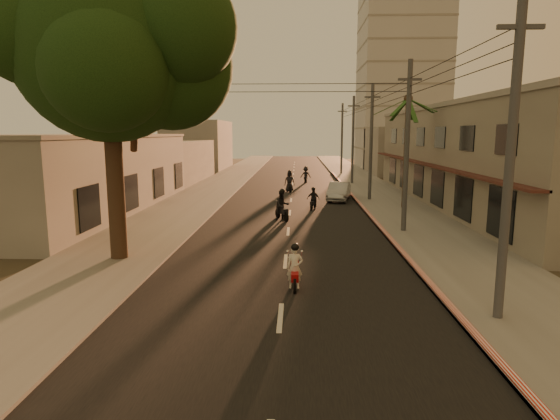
# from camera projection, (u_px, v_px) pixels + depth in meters

# --- Properties ---
(ground) EXTENTS (160.00, 160.00, 0.00)m
(ground) POSITION_uv_depth(u_px,v_px,m) (284.00, 276.00, 17.50)
(ground) COLOR #383023
(ground) RESTS_ON ground
(road) EXTENTS (10.00, 140.00, 0.02)m
(road) POSITION_uv_depth(u_px,v_px,m) (291.00, 200.00, 37.22)
(road) COLOR black
(road) RESTS_ON ground
(sidewalk_right) EXTENTS (5.00, 140.00, 0.12)m
(sidewalk_right) POSITION_uv_depth(u_px,v_px,m) (386.00, 200.00, 36.94)
(sidewalk_right) COLOR slate
(sidewalk_right) RESTS_ON ground
(sidewalk_left) EXTENTS (5.00, 140.00, 0.12)m
(sidewalk_left) POSITION_uv_depth(u_px,v_px,m) (198.00, 199.00, 37.48)
(sidewalk_left) COLOR slate
(sidewalk_left) RESTS_ON ground
(curb_stripe) EXTENTS (0.20, 60.00, 0.20)m
(curb_stripe) POSITION_uv_depth(u_px,v_px,m) (364.00, 209.00, 32.09)
(curb_stripe) COLOR red
(curb_stripe) RESTS_ON ground
(shophouse_row) EXTENTS (8.80, 34.20, 7.30)m
(shophouse_row) POSITION_uv_depth(u_px,v_px,m) (482.00, 156.00, 34.15)
(shophouse_row) COLOR gray
(shophouse_row) RESTS_ON ground
(left_building) EXTENTS (8.20, 24.20, 5.20)m
(left_building) POSITION_uv_depth(u_px,v_px,m) (82.00, 174.00, 31.38)
(left_building) COLOR gray
(left_building) RESTS_ON ground
(distant_tower) EXTENTS (12.10, 12.10, 28.00)m
(distant_tower) POSITION_uv_depth(u_px,v_px,m) (401.00, 74.00, 69.85)
(distant_tower) COLOR #B7B5B2
(distant_tower) RESTS_ON ground
(broadleaf_tree) EXTENTS (9.60, 8.70, 12.10)m
(broadleaf_tree) POSITION_uv_depth(u_px,v_px,m) (119.00, 52.00, 18.47)
(broadleaf_tree) COLOR black
(broadleaf_tree) RESTS_ON ground
(palm_tree) EXTENTS (5.00, 5.00, 8.20)m
(palm_tree) POSITION_uv_depth(u_px,v_px,m) (408.00, 105.00, 31.82)
(palm_tree) COLOR black
(palm_tree) RESTS_ON ground
(utility_poles) EXTENTS (1.20, 48.26, 9.00)m
(utility_poles) POSITION_uv_depth(u_px,v_px,m) (372.00, 117.00, 35.93)
(utility_poles) COLOR #38383A
(utility_poles) RESTS_ON ground
(filler_right) EXTENTS (8.00, 14.00, 6.00)m
(filler_right) POSITION_uv_depth(u_px,v_px,m) (401.00, 151.00, 60.88)
(filler_right) COLOR gray
(filler_right) RESTS_ON ground
(filler_left_near) EXTENTS (8.00, 14.00, 4.40)m
(filler_left_near) POSITION_uv_depth(u_px,v_px,m) (165.00, 161.00, 51.17)
(filler_left_near) COLOR gray
(filler_left_near) RESTS_ON ground
(filler_left_far) EXTENTS (8.00, 14.00, 7.00)m
(filler_left_far) POSITION_uv_depth(u_px,v_px,m) (199.00, 145.00, 68.70)
(filler_left_far) COLOR gray
(filler_left_far) RESTS_ON ground
(scooter_red) EXTENTS (0.61, 1.63, 1.60)m
(scooter_red) POSITION_uv_depth(u_px,v_px,m) (295.00, 269.00, 16.04)
(scooter_red) COLOR black
(scooter_red) RESTS_ON ground
(scooter_mid_a) EXTENTS (1.41, 1.87, 1.96)m
(scooter_mid_a) POSITION_uv_depth(u_px,v_px,m) (282.00, 206.00, 28.54)
(scooter_mid_a) COLOR black
(scooter_mid_a) RESTS_ON ground
(scooter_mid_b) EXTENTS (1.06, 1.59, 1.59)m
(scooter_mid_b) POSITION_uv_depth(u_px,v_px,m) (313.00, 199.00, 32.54)
(scooter_mid_b) COLOR black
(scooter_mid_b) RESTS_ON ground
(scooter_far_a) EXTENTS (1.00, 2.01, 1.98)m
(scooter_far_a) POSITION_uv_depth(u_px,v_px,m) (289.00, 182.00, 42.34)
(scooter_far_a) COLOR black
(scooter_far_a) RESTS_ON ground
(scooter_far_b) EXTENTS (1.21, 1.81, 1.78)m
(scooter_far_b) POSITION_uv_depth(u_px,v_px,m) (306.00, 175.00, 49.95)
(scooter_far_b) COLOR black
(scooter_far_b) RESTS_ON ground
(parked_car) EXTENTS (3.17, 4.93, 1.43)m
(parked_car) POSITION_uv_depth(u_px,v_px,m) (339.00, 191.00, 36.95)
(parked_car) COLOR #A3A5AB
(parked_car) RESTS_ON ground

